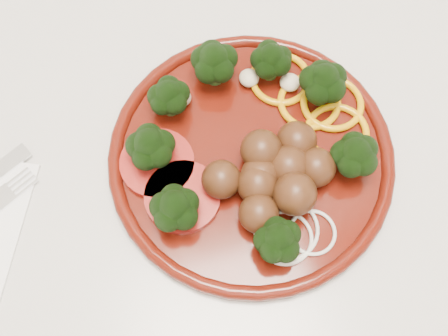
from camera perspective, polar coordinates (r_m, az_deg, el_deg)
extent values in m
cube|color=white|center=(1.01, -9.56, -11.84)|extent=(2.40, 0.60, 0.87)
cube|color=beige|center=(0.59, -16.30, -3.34)|extent=(2.40, 0.60, 0.03)
cylinder|color=#450E06|center=(0.56, 2.76, 1.00)|extent=(0.28, 0.28, 0.01)
torus|color=#450E06|center=(0.56, 2.79, 1.25)|extent=(0.28, 0.28, 0.01)
sphere|color=#4D2813|center=(0.53, 9.31, 0.10)|extent=(0.04, 0.04, 0.04)
sphere|color=#4D2813|center=(0.52, 3.44, -1.64)|extent=(0.04, 0.04, 0.04)
sphere|color=#4D2813|center=(0.51, 3.55, -4.58)|extent=(0.04, 0.04, 0.04)
sphere|color=#4D2813|center=(0.52, 7.14, -2.88)|extent=(0.04, 0.04, 0.04)
sphere|color=#4D2813|center=(0.53, 3.75, 1.57)|extent=(0.04, 0.04, 0.04)
sphere|color=#4D2813|center=(0.53, 6.51, 0.14)|extent=(0.04, 0.04, 0.04)
sphere|color=#4D2813|center=(0.52, -0.28, -1.11)|extent=(0.04, 0.04, 0.04)
sphere|color=#4D2813|center=(0.54, 7.37, 2.72)|extent=(0.04, 0.04, 0.04)
sphere|color=#4D2813|center=(0.53, 3.73, -0.69)|extent=(0.04, 0.04, 0.04)
torus|color=orange|center=(0.58, 8.66, 6.65)|extent=(0.07, 0.07, 0.01)
torus|color=orange|center=(0.57, 11.40, 3.58)|extent=(0.07, 0.07, 0.01)
torus|color=orange|center=(0.60, 5.76, 9.03)|extent=(0.07, 0.07, 0.01)
torus|color=orange|center=(0.59, 10.93, 6.46)|extent=(0.07, 0.07, 0.01)
cylinder|color=#720A07|center=(0.55, -6.80, 0.48)|extent=(0.07, 0.07, 0.01)
cylinder|color=#720A07|center=(0.54, -4.24, -2.93)|extent=(0.07, 0.07, 0.01)
torus|color=beige|center=(0.53, 6.16, -7.05)|extent=(0.05, 0.05, 0.00)
torus|color=beige|center=(0.53, 8.96, -6.47)|extent=(0.05, 0.05, 0.00)
torus|color=beige|center=(0.53, 6.34, -6.14)|extent=(0.06, 0.06, 0.00)
ellipsoid|color=#C6B793|center=(0.59, 2.56, 9.07)|extent=(0.02, 0.02, 0.01)
ellipsoid|color=#C6B793|center=(0.58, -4.37, 7.10)|extent=(0.02, 0.02, 0.01)
ellipsoid|color=#C6B793|center=(0.59, 6.69, 8.58)|extent=(0.02, 0.02, 0.01)
cube|color=silver|center=(0.59, -21.63, -2.86)|extent=(0.03, 0.03, 0.00)
cube|color=silver|center=(0.58, -19.40, -1.99)|extent=(0.03, 0.02, 0.00)
cube|color=silver|center=(0.58, -19.71, -1.61)|extent=(0.03, 0.02, 0.00)
cube|color=silver|center=(0.59, -20.01, -1.24)|extent=(0.03, 0.02, 0.00)
cube|color=silver|center=(0.59, -20.31, -0.88)|extent=(0.03, 0.02, 0.00)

